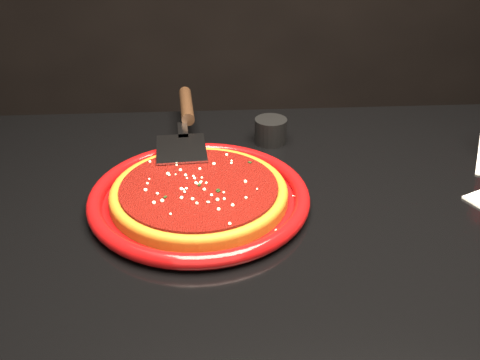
% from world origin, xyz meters
% --- Properties ---
extents(plate, '(0.41, 0.41, 0.02)m').
position_xyz_m(plate, '(-0.18, 0.06, 0.76)').
color(plate, '#740708').
rests_on(plate, table).
extents(pizza_crust, '(0.33, 0.33, 0.01)m').
position_xyz_m(pizza_crust, '(-0.18, 0.06, 0.77)').
color(pizza_crust, brown).
rests_on(pizza_crust, plate).
extents(pizza_crust_rim, '(0.33, 0.33, 0.02)m').
position_xyz_m(pizza_crust_rim, '(-0.18, 0.06, 0.77)').
color(pizza_crust_rim, brown).
rests_on(pizza_crust_rim, plate).
extents(pizza_sauce, '(0.29, 0.29, 0.01)m').
position_xyz_m(pizza_sauce, '(-0.18, 0.06, 0.78)').
color(pizza_sauce, '#600D09').
rests_on(pizza_sauce, plate).
extents(parmesan_dusting, '(0.22, 0.22, 0.01)m').
position_xyz_m(parmesan_dusting, '(-0.18, 0.06, 0.78)').
color(parmesan_dusting, '#FBEEC4').
rests_on(parmesan_dusting, plate).
extents(basil_flecks, '(0.20, 0.20, 0.00)m').
position_xyz_m(basil_flecks, '(-0.18, 0.06, 0.78)').
color(basil_flecks, black).
rests_on(basil_flecks, plate).
extents(pizza_server, '(0.12, 0.34, 0.02)m').
position_xyz_m(pizza_server, '(-0.20, 0.25, 0.79)').
color(pizza_server, '#B8BABF').
rests_on(pizza_server, plate).
extents(ramekin, '(0.07, 0.07, 0.04)m').
position_xyz_m(ramekin, '(-0.05, 0.25, 0.77)').
color(ramekin, black).
rests_on(ramekin, table).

